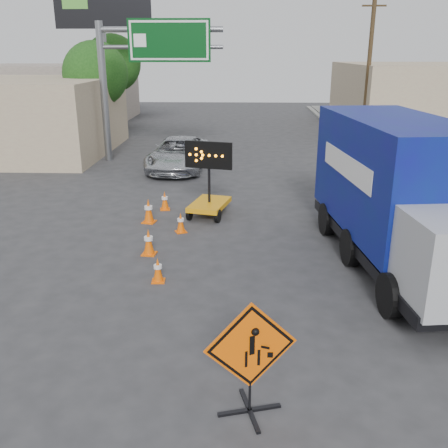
# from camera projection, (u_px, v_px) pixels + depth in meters

# --- Properties ---
(ground) EXTENTS (100.00, 100.00, 0.00)m
(ground) POSITION_uv_depth(u_px,v_px,m) (212.00, 369.00, 8.93)
(ground) COLOR #2D2D30
(ground) RESTS_ON ground
(curb_right) EXTENTS (0.40, 60.00, 0.12)m
(curb_right) POSITION_uv_depth(u_px,v_px,m) (389.00, 175.00, 22.82)
(curb_right) COLOR gray
(curb_right) RESTS_ON ground
(sidewalk_right) EXTENTS (4.00, 60.00, 0.15)m
(sidewalk_right) POSITION_uv_depth(u_px,v_px,m) (439.00, 175.00, 22.74)
(sidewalk_right) COLOR gray
(sidewalk_right) RESTS_ON ground
(storefront_left_far) EXTENTS (12.00, 10.00, 4.40)m
(storefront_left_far) POSITION_uv_depth(u_px,v_px,m) (54.00, 93.00, 40.85)
(storefront_left_far) COLOR #A59789
(storefront_left_far) RESTS_ON ground
(building_right_far) EXTENTS (10.00, 14.00, 4.60)m
(building_right_far) POSITION_uv_depth(u_px,v_px,m) (416.00, 97.00, 36.06)
(building_right_far) COLOR tan
(building_right_far) RESTS_ON ground
(highway_gantry) EXTENTS (6.18, 0.38, 6.90)m
(highway_gantry) POSITION_uv_depth(u_px,v_px,m) (143.00, 58.00, 24.38)
(highway_gantry) COLOR slate
(highway_gantry) RESTS_ON ground
(billboard) EXTENTS (6.10, 0.54, 9.85)m
(billboard) POSITION_uv_depth(u_px,v_px,m) (103.00, 19.00, 31.25)
(billboard) COLOR slate
(billboard) RESTS_ON ground
(utility_pole_far) EXTENTS (1.80, 0.26, 9.00)m
(utility_pole_far) POSITION_uv_depth(u_px,v_px,m) (369.00, 64.00, 29.78)
(utility_pole_far) COLOR #41321C
(utility_pole_far) RESTS_ON ground
(tree_left_near) EXTENTS (3.71, 3.71, 6.03)m
(tree_left_near) POSITION_uv_depth(u_px,v_px,m) (96.00, 74.00, 28.63)
(tree_left_near) COLOR #41321C
(tree_left_near) RESTS_ON ground
(tree_left_far) EXTENTS (4.10, 4.10, 6.66)m
(tree_left_far) POSITION_uv_depth(u_px,v_px,m) (112.00, 63.00, 36.07)
(tree_left_far) COLOR #41321C
(tree_left_far) RESTS_ON ground
(construction_sign) EXTENTS (1.41, 1.01, 1.93)m
(construction_sign) POSITION_uv_depth(u_px,v_px,m) (251.00, 356.00, 7.55)
(construction_sign) COLOR black
(construction_sign) RESTS_ON ground
(arrow_board) EXTENTS (1.61, 2.02, 2.58)m
(arrow_board) POSITION_uv_depth(u_px,v_px,m) (209.00, 199.00, 17.11)
(arrow_board) COLOR orange
(arrow_board) RESTS_ON ground
(pickup_truck) EXTENTS (2.82, 5.55, 1.50)m
(pickup_truck) POSITION_uv_depth(u_px,v_px,m) (179.00, 154.00, 23.87)
(pickup_truck) COLOR #BABCC2
(pickup_truck) RESTS_ON ground
(box_truck) EXTENTS (3.19, 8.20, 3.79)m
(box_truck) POSITION_uv_depth(u_px,v_px,m) (399.00, 202.00, 12.81)
(box_truck) COLOR black
(box_truck) RESTS_ON ground
(cone_a) EXTENTS (0.34, 0.34, 0.63)m
(cone_a) POSITION_uv_depth(u_px,v_px,m) (158.00, 270.00, 12.24)
(cone_a) COLOR #F55B05
(cone_a) RESTS_ON ground
(cone_b) EXTENTS (0.42, 0.42, 0.75)m
(cone_b) POSITION_uv_depth(u_px,v_px,m) (149.00, 242.00, 13.87)
(cone_b) COLOR #F55B05
(cone_b) RESTS_ON ground
(cone_c) EXTENTS (0.43, 0.43, 0.64)m
(cone_c) POSITION_uv_depth(u_px,v_px,m) (181.00, 222.00, 15.61)
(cone_c) COLOR #F55B05
(cone_c) RESTS_ON ground
(cone_d) EXTENTS (0.49, 0.49, 0.81)m
(cone_d) POSITION_uv_depth(u_px,v_px,m) (149.00, 211.00, 16.48)
(cone_d) COLOR #F55B05
(cone_d) RESTS_ON ground
(cone_e) EXTENTS (0.40, 0.40, 0.68)m
(cone_e) POSITION_uv_depth(u_px,v_px,m) (165.00, 200.00, 17.85)
(cone_e) COLOR #F55B05
(cone_e) RESTS_ON ground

